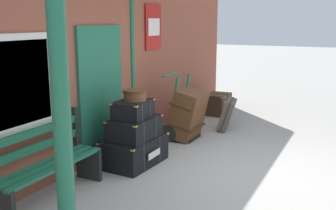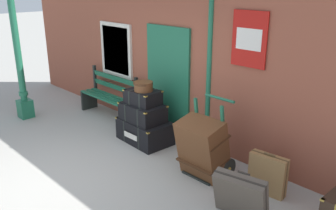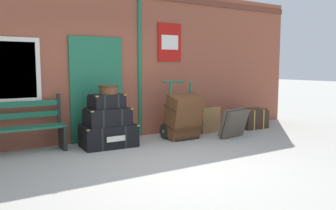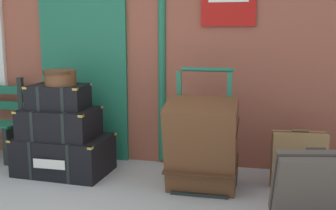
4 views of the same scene
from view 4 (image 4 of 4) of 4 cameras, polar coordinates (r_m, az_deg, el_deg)
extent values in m
cube|color=brown|center=(5.16, -8.50, 10.42)|extent=(10.40, 0.30, 3.20)
cube|color=#1E6647|center=(5.12, -11.63, 4.16)|extent=(1.10, 0.05, 2.10)
cube|color=#123D2A|center=(5.11, -11.69, 4.14)|extent=(0.06, 0.02, 2.10)
cylinder|color=#1E6647|center=(4.80, -0.85, 10.54)|extent=(0.09, 0.09, 3.14)
cube|color=black|center=(5.38, -20.61, -4.96)|extent=(0.06, 0.40, 0.45)
cube|color=black|center=(5.44, -19.80, 0.70)|extent=(0.06, 0.06, 0.56)
cube|color=black|center=(4.78, -14.29, -6.71)|extent=(1.03, 0.69, 0.42)
cube|color=black|center=(4.89, -16.59, -6.42)|extent=(0.07, 0.65, 0.43)
cube|color=black|center=(4.67, -11.88, -6.99)|extent=(0.07, 0.65, 0.43)
cube|color=#B79338|center=(4.74, -21.27, -4.73)|extent=(0.05, 0.05, 0.02)
cube|color=#B79338|center=(4.24, -10.79, -5.93)|extent=(0.05, 0.05, 0.02)
cube|color=#B79338|center=(5.22, -17.32, -3.16)|extent=(0.05, 0.05, 0.02)
cube|color=#B79338|center=(4.77, -7.58, -4.02)|extent=(0.05, 0.05, 0.02)
cube|color=silver|center=(4.48, -16.27, -7.93)|extent=(0.36, 0.01, 0.10)
cube|color=black|center=(4.67, -14.87, -2.42)|extent=(0.81, 0.55, 0.32)
cube|color=black|center=(4.76, -16.78, -2.28)|extent=(0.05, 0.55, 0.33)
cube|color=black|center=(4.59, -12.89, -2.56)|extent=(0.05, 0.55, 0.33)
cube|color=#B79338|center=(4.63, -20.57, -0.98)|extent=(0.05, 0.05, 0.02)
cube|color=#B79338|center=(4.25, -12.06, -1.50)|extent=(0.05, 0.05, 0.02)
cube|color=#B79338|center=(5.04, -17.40, 0.10)|extent=(0.05, 0.05, 0.02)
cube|color=#B79338|center=(4.70, -9.43, -0.29)|extent=(0.05, 0.05, 0.02)
cube|color=black|center=(4.64, -14.99, 1.13)|extent=(0.62, 0.47, 0.26)
cube|color=black|center=(4.69, -16.49, 1.17)|extent=(0.06, 0.45, 0.27)
cube|color=black|center=(4.58, -13.45, 1.10)|extent=(0.06, 0.45, 0.27)
cube|color=#B79338|center=(4.57, -19.29, 2.27)|extent=(0.05, 0.05, 0.02)
cube|color=#B79338|center=(4.33, -12.77, 2.17)|extent=(0.05, 0.05, 0.02)
cube|color=#B79338|center=(4.92, -17.07, 2.93)|extent=(0.05, 0.05, 0.02)
cube|color=#B79338|center=(4.69, -10.93, 2.87)|extent=(0.05, 0.05, 0.02)
cylinder|color=brown|center=(4.58, -14.77, 3.72)|extent=(0.34, 0.34, 0.17)
cylinder|color=#432715|center=(4.57, -14.90, 4.50)|extent=(0.35, 0.35, 0.04)
cube|color=black|center=(4.17, 4.58, -11.78)|extent=(0.56, 0.28, 0.03)
cube|color=#1E6647|center=(4.22, 1.71, -3.19)|extent=(0.04, 0.22, 1.19)
cube|color=#1E6647|center=(4.16, 8.50, -3.51)|extent=(0.04, 0.22, 1.19)
cylinder|color=#1E6647|center=(4.26, 5.53, 4.94)|extent=(0.54, 0.04, 0.04)
cylinder|color=black|center=(4.41, 0.93, -8.48)|extent=(0.04, 0.32, 0.32)
cylinder|color=#B79338|center=(4.41, 0.93, -8.48)|extent=(0.07, 0.06, 0.06)
cylinder|color=black|center=(4.34, 9.34, -8.97)|extent=(0.04, 0.32, 0.32)
cylinder|color=#B79338|center=(4.34, 9.34, -8.97)|extent=(0.07, 0.06, 0.06)
cube|color=brown|center=(4.04, 4.71, -5.59)|extent=(0.68, 0.62, 0.95)
cube|color=#432715|center=(4.10, 4.67, -8.19)|extent=(0.70, 0.45, 0.12)
cube|color=#432715|center=(3.99, 4.75, -2.92)|extent=(0.70, 0.45, 0.12)
cube|color=olive|center=(4.38, 17.74, -7.36)|extent=(0.55, 0.21, 0.58)
cylinder|color=brown|center=(4.29, 17.97, -3.41)|extent=(0.16, 0.04, 0.03)
cube|color=brown|center=(4.38, 17.74, -7.36)|extent=(0.55, 0.07, 0.59)
cube|color=#51473D|center=(3.68, 19.69, -10.54)|extent=(0.72, 0.47, 0.62)
cylinder|color=#302A24|center=(3.62, 19.92, -5.82)|extent=(0.16, 0.06, 0.03)
cube|color=#2C2721|center=(3.68, 19.69, -10.54)|extent=(0.70, 0.33, 0.59)
camera|label=1|loc=(7.24, -70.45, 8.25)|focal=42.82mm
camera|label=2|loc=(2.95, 106.88, 23.45)|focal=38.59mm
camera|label=3|loc=(5.03, -100.68, -2.73)|focal=37.11mm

